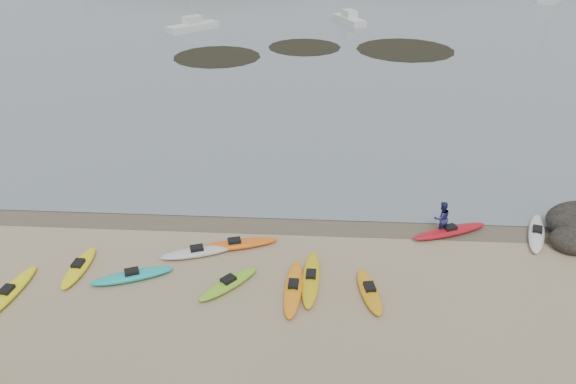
{
  "coord_description": "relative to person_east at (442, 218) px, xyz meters",
  "views": [
    {
      "loc": [
        1.44,
        -23.15,
        13.91
      ],
      "look_at": [
        0.0,
        0.0,
        1.5
      ],
      "focal_mm": 35.0,
      "sensor_mm": 36.0,
      "label": 1
    }
  ],
  "objects": [
    {
      "name": "kayaks",
      "position": [
        -7.72,
        -3.25,
        -0.64
      ],
      "size": [
        23.39,
        9.47,
        0.34
      ],
      "color": "silver",
      "rests_on": "ground"
    },
    {
      "name": "person_east",
      "position": [
        0.0,
        0.0,
        0.0
      ],
      "size": [
        0.96,
        0.87,
        1.63
      ],
      "primitive_type": "imported",
      "rotation": [
        0.0,
        0.0,
        3.52
      ],
      "color": "navy",
      "rests_on": "ground"
    },
    {
      "name": "ground",
      "position": [
        -7.07,
        0.8,
        -0.81
      ],
      "size": [
        600.0,
        600.0,
        0.0
      ],
      "primitive_type": "plane",
      "color": "tan",
      "rests_on": "ground"
    },
    {
      "name": "wet_sand",
      "position": [
        -7.07,
        0.5,
        -0.81
      ],
      "size": [
        60.0,
        60.0,
        0.0
      ],
      "primitive_type": "plane",
      "color": "brown",
      "rests_on": "ground"
    },
    {
      "name": "kelp_mats",
      "position": [
        -5.76,
        33.23,
        -0.79
      ],
      "size": [
        27.3,
        12.83,
        0.04
      ],
      "color": "black",
      "rests_on": "water"
    }
  ]
}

